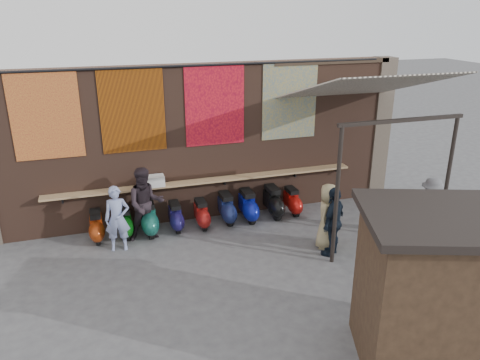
{
  "coord_description": "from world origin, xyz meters",
  "views": [
    {
      "loc": [
        -2.57,
        -8.62,
        5.28
      ],
      "look_at": [
        0.54,
        1.2,
        1.46
      ],
      "focal_mm": 35.0,
      "sensor_mm": 36.0,
      "label": 1
    }
  ],
  "objects": [
    {
      "name": "stall_sign",
      "position": [
        2.41,
        -2.99,
        1.75
      ],
      "size": [
        1.14,
        0.44,
        0.5
      ],
      "primitive_type": "cube",
      "rotation": [
        0.0,
        0.0,
        -0.34
      ],
      "color": "gold",
      "rests_on": "market_stall"
    },
    {
      "name": "shopper_tan",
      "position": [
        2.29,
        0.06,
        0.78
      ],
      "size": [
        0.9,
        0.88,
        1.57
      ],
      "primitive_type": "imported",
      "rotation": [
        0.0,
        0.0,
        0.75
      ],
      "color": "#998A61",
      "rests_on": "ground"
    },
    {
      "name": "awning_ledger",
      "position": [
        3.5,
        2.49,
        3.95
      ],
      "size": [
        3.3,
        0.08,
        0.12
      ],
      "primitive_type": "cube",
      "color": "#33261C",
      "rests_on": "brick_wall"
    },
    {
      "name": "shopper_navy",
      "position": [
        2.24,
        -0.29,
        0.81
      ],
      "size": [
        0.99,
        0.91,
        1.62
      ],
      "primitive_type": "imported",
      "rotation": [
        0.0,
        0.0,
        3.83
      ],
      "color": "black",
      "rests_on": "ground"
    },
    {
      "name": "stall_shelf",
      "position": [
        2.41,
        -2.99,
        0.88
      ],
      "size": [
        1.78,
        0.71,
        0.06
      ],
      "primitive_type": "cube",
      "rotation": [
        0.0,
        0.0,
        -0.34
      ],
      "color": "#473321",
      "rests_on": "market_stall"
    },
    {
      "name": "shopper_grey",
      "position": [
        4.9,
        -0.2,
        0.75
      ],
      "size": [
        1.11,
        0.86,
        1.51
      ],
      "primitive_type": "imported",
      "rotation": [
        0.0,
        0.0,
        2.8
      ],
      "color": "slate",
      "rests_on": "ground"
    },
    {
      "name": "scooter_stool_3",
      "position": [
        -0.89,
        2.01,
        0.35
      ],
      "size": [
        0.33,
        0.73,
        0.7
      ],
      "primitive_type": null,
      "color": "#1B1652",
      "rests_on": "ground"
    },
    {
      "name": "scooter_stool_0",
      "position": [
        -2.8,
        2.01,
        0.36
      ],
      "size": [
        0.34,
        0.75,
        0.72
      ],
      "primitive_type": null,
      "color": "#8D2F0C",
      "rests_on": "ground"
    },
    {
      "name": "scooter_stool_8",
      "position": [
        2.29,
        2.05,
        0.35
      ],
      "size": [
        0.33,
        0.74,
        0.7
      ],
      "primitive_type": null,
      "color": "#B8120E",
      "rests_on": "ground"
    },
    {
      "name": "awning_post_left",
      "position": [
        2.1,
        -0.6,
        1.55
      ],
      "size": [
        0.09,
        0.09,
        3.1
      ],
      "primitive_type": "cylinder",
      "color": "black",
      "rests_on": "ground"
    },
    {
      "name": "awning_canvas",
      "position": [
        3.5,
        0.9,
        3.55
      ],
      "size": [
        3.2,
        3.28,
        0.97
      ],
      "primitive_type": "cube",
      "rotation": [
        -0.28,
        0.0,
        0.0
      ],
      "color": "beige",
      "rests_on": "brick_wall"
    },
    {
      "name": "tapestry_multi",
      "position": [
        2.3,
        2.48,
        3.0
      ],
      "size": [
        1.5,
        0.02,
        2.0
      ],
      "primitive_type": "cube",
      "color": "#285895",
      "rests_on": "brick_wall"
    },
    {
      "name": "market_stall",
      "position": [
        2.12,
        -3.81,
        1.21
      ],
      "size": [
        2.66,
        2.32,
        2.42
      ],
      "primitive_type": "cube",
      "rotation": [
        0.0,
        0.0,
        -0.34
      ],
      "color": "black",
      "rests_on": "ground"
    },
    {
      "name": "diner_left",
      "position": [
        -2.32,
        1.4,
        0.77
      ],
      "size": [
        0.6,
        0.42,
        1.54
      ],
      "primitive_type": "imported",
      "rotation": [
        0.0,
        0.0,
        -0.1
      ],
      "color": "#8694C3",
      "rests_on": "ground"
    },
    {
      "name": "tapestry_sun",
      "position": [
        -1.7,
        2.48,
        3.0
      ],
      "size": [
        1.5,
        0.02,
        2.0
      ],
      "primitive_type": "cube",
      "color": "#C2560B",
      "rests_on": "brick_wall"
    },
    {
      "name": "scooter_stool_5",
      "position": [
        0.45,
        2.05,
        0.38
      ],
      "size": [
        0.36,
        0.81,
        0.77
      ],
      "primitive_type": null,
      "color": "navy",
      "rests_on": "ground"
    },
    {
      "name": "tapestry_redgold",
      "position": [
        -3.6,
        2.48,
        3.0
      ],
      "size": [
        1.5,
        0.02,
        2.0
      ],
      "primitive_type": "cube",
      "color": "maroon",
      "rests_on": "brick_wall"
    },
    {
      "name": "pier_right",
      "position": [
        5.2,
        2.7,
        2.0
      ],
      "size": [
        0.5,
        0.5,
        4.0
      ],
      "primitive_type": "cube",
      "color": "#4C4238",
      "rests_on": "ground"
    },
    {
      "name": "awning_post_right",
      "position": [
        4.9,
        -0.6,
        1.55
      ],
      "size": [
        0.09,
        0.09,
        3.1
      ],
      "primitive_type": "cylinder",
      "color": "black",
      "rests_on": "ground"
    },
    {
      "name": "scooter_stool_1",
      "position": [
        -2.12,
        2.04,
        0.36
      ],
      "size": [
        0.34,
        0.75,
        0.72
      ],
      "primitive_type": null,
      "color": "#0B520F",
      "rests_on": "ground"
    },
    {
      "name": "scooter_stool_4",
      "position": [
        -0.23,
        1.97,
        0.35
      ],
      "size": [
        0.33,
        0.73,
        0.7
      ],
      "primitive_type": null,
      "color": "maroon",
      "rests_on": "ground"
    },
    {
      "name": "hang_rail",
      "position": [
        0.0,
        2.47,
        3.98
      ],
      "size": [
        9.5,
        0.06,
        0.06
      ],
      "primitive_type": "cylinder",
      "rotation": [
        0.0,
        1.57,
        0.0
      ],
      "color": "black",
      "rests_on": "brick_wall"
    },
    {
      "name": "diner_right",
      "position": [
        -1.63,
        1.73,
        0.9
      ],
      "size": [
        0.89,
        0.7,
        1.8
      ],
      "primitive_type": "imported",
      "rotation": [
        0.0,
        0.0,
        0.02
      ],
      "color": "black",
      "rests_on": "ground"
    },
    {
      "name": "awning_header",
      "position": [
        3.5,
        -0.6,
        3.08
      ],
      "size": [
        3.0,
        0.08,
        0.08
      ],
      "primitive_type": "cube",
      "color": "black",
      "rests_on": "awning_post_left"
    },
    {
      "name": "shelf_box",
      "position": [
        -1.38,
        2.3,
        1.26
      ],
      "size": [
        0.59,
        0.31,
        0.26
      ],
      "primitive_type": "cube",
      "color": "white",
      "rests_on": "eating_counter"
    },
    {
      "name": "scooter_stool_6",
      "position": [
        1.02,
        1.99,
        0.4
      ],
      "size": [
        0.38,
        0.84,
        0.8
      ],
      "primitive_type": null,
      "color": "navy",
      "rests_on": "ground"
    },
    {
      "name": "eating_counter",
      "position": [
        0.0,
        2.33,
        1.1
      ],
      "size": [
        8.0,
        0.32,
        0.05
      ],
      "primitive_type": "cube",
      "color": "#9E7A51",
      "rests_on": "brick_wall"
    },
    {
      "name": "scooter_stool_7",
      "position": [
        1.73,
        2.02,
        0.41
      ],
      "size": [
        0.38,
        0.85,
        0.81
      ],
      "primitive_type": null,
      "color": "black",
      "rests_on": "ground"
    },
    {
      "name": "scooter_stool_2",
      "position": [
        -1.56,
        1.98,
        0.42
      ],
      "size": [
        0.39,
        0.88,
        0.83
      ],
      "primitive_type": null,
      "color": "#165A4D",
      "rests_on": "ground"
    },
    {
      "name": "ground",
      "position": [
        0.0,
        0.0,
        0.0
      ],
      "size": [
        70.0,
        70.0,
        0.0
      ],
      "primitive_type": "plane",
      "color": "#474749",
      "rests_on": "ground"
    },
    {
      "name": "brick_wall",
      "position": [
        0.0,
        2.7,
        2.0
      ],
      "size": [
        10.0,
        0.4,
        4.0
      ],
      "primitive_type": "cube",
      "color": "brown",
      "rests_on": "ground"
    },
    {
      "name": "tapestry_orange",
      "position": [
        0.3,
        2.48,
        3.0
      ],
      "size": [
        1.5,
        0.02,
        2.0
      ],
      "primitive_type": "cube",
      "color": "red",
      "rests_on": "brick_wall"
    },
    {
      "name": "stall_roof",
      "position": [
        2.12,
        -3.81,
        2.48
      ],
      "size": [
        3.0,
        2.65,
        0.12
      ],
      "primitive_type": "cube",
      "rotation": [
        0.0,
        0.0,
        -0.34
      ],
      "color": "black",
      "rests_on": "market_stall"
    }
  ]
}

